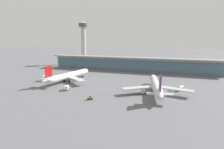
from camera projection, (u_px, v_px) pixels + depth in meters
ground_plane at (104, 89)px, 131.52m from camera, size 1200.00×1200.00×0.00m
airliner_left_stand at (68, 76)px, 152.69m from camera, size 43.53×57.01×15.19m
airliner_centre_stand at (156, 86)px, 119.93m from camera, size 42.95×56.63×15.19m
service_truck_near_nose_grey at (67, 87)px, 127.81m from camera, size 4.91×7.63×3.10m
service_truck_under_wing_olive at (90, 98)px, 106.98m from camera, size 3.24×3.21×2.05m
service_truck_mid_apron_yellow at (180, 88)px, 126.50m from camera, size 5.53×8.78×2.95m
terminal_building at (131, 64)px, 203.82m from camera, size 188.55×12.80×15.20m
control_tower at (83, 39)px, 261.95m from camera, size 12.00×12.00×63.23m
safety_cone_alpha at (70, 89)px, 128.96m from camera, size 0.62×0.62×0.70m
safety_cone_bravo at (42, 85)px, 141.54m from camera, size 0.62×0.62×0.70m
safety_cone_charlie at (73, 90)px, 127.02m from camera, size 0.62×0.62×0.70m
safety_cone_delta at (41, 85)px, 140.60m from camera, size 0.62×0.62×0.70m
safety_cone_echo at (69, 87)px, 133.19m from camera, size 0.62×0.62×0.70m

